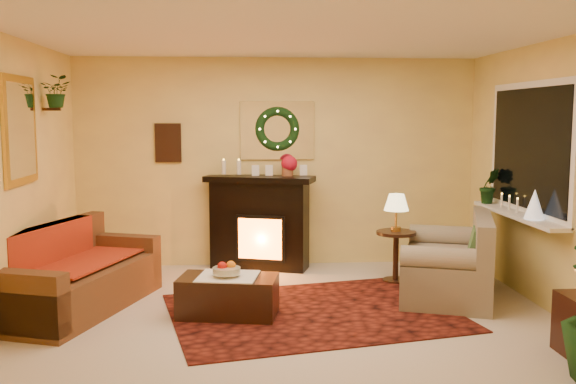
{
  "coord_description": "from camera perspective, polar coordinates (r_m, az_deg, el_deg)",
  "views": [
    {
      "loc": [
        -0.44,
        -5.78,
        1.88
      ],
      "look_at": [
        0.0,
        0.35,
        1.15
      ],
      "focal_mm": 40.0,
      "sensor_mm": 36.0,
      "label": 1
    }
  ],
  "objects": [
    {
      "name": "poinsettia",
      "position": [
        7.85,
        0.11,
        2.53
      ],
      "size": [
        0.2,
        0.2,
        0.2
      ],
      "primitive_type": "sphere",
      "color": "red",
      "rests_on": "fireplace"
    },
    {
      "name": "ceiling",
      "position": [
        5.85,
        0.25,
        13.84
      ],
      "size": [
        5.0,
        5.0,
        0.0
      ],
      "primitive_type": "plane",
      "color": "white",
      "rests_on": "ground"
    },
    {
      "name": "window_sill",
      "position": [
        7.01,
        19.68,
        -1.92
      ],
      "size": [
        0.22,
        1.86,
        0.04
      ],
      "primitive_type": "cube",
      "color": "white",
      "rests_on": "wall_right"
    },
    {
      "name": "wall_front",
      "position": [
        3.61,
        2.97,
        -2.5
      ],
      "size": [
        5.0,
        5.0,
        0.0
      ],
      "primitive_type": "plane",
      "color": "#EFD88C",
      "rests_on": "ground"
    },
    {
      "name": "wreath",
      "position": [
        7.99,
        -0.95,
        5.62
      ],
      "size": [
        0.55,
        0.11,
        0.55
      ],
      "primitive_type": "torus",
      "rotation": [
        1.57,
        0.0,
        0.0
      ],
      "color": "#194719",
      "rests_on": "wall_back"
    },
    {
      "name": "wall_right",
      "position": [
        6.52,
        22.74,
        1.13
      ],
      "size": [
        4.5,
        4.5,
        0.0
      ],
      "primitive_type": "plane",
      "color": "#EFD88C",
      "rests_on": "ground"
    },
    {
      "name": "coffee_table",
      "position": [
        6.13,
        -5.34,
        -9.07
      ],
      "size": [
        0.98,
        0.65,
        0.38
      ],
      "primitive_type": "cube",
      "rotation": [
        0.0,
        0.0,
        -0.18
      ],
      "color": "black",
      "rests_on": "floor"
    },
    {
      "name": "sill_plant",
      "position": [
        7.63,
        17.47,
        0.48
      ],
      "size": [
        0.29,
        0.23,
        0.52
      ],
      "primitive_type": "imported",
      "color": "#1A3618",
      "rests_on": "window_sill"
    },
    {
      "name": "wall_left",
      "position": [
        6.17,
        -23.59,
        0.8
      ],
      "size": [
        4.5,
        4.5,
        0.0
      ],
      "primitive_type": "plane",
      "color": "#EFD88C",
      "rests_on": "ground"
    },
    {
      "name": "wall_art",
      "position": [
        8.07,
        -10.61,
        4.31
      ],
      "size": [
        0.32,
        0.03,
        0.48
      ],
      "primitive_type": "cube",
      "color": "#381E11",
      "rests_on": "wall_back"
    },
    {
      "name": "side_table_round",
      "position": [
        7.41,
        9.56,
        -5.43
      ],
      "size": [
        0.47,
        0.47,
        0.58
      ],
      "primitive_type": "cylinder",
      "rotation": [
        0.0,
        0.0,
        0.05
      ],
      "color": "#4D311D",
      "rests_on": "floor"
    },
    {
      "name": "floor",
      "position": [
        6.1,
        0.24,
        -11.19
      ],
      "size": [
        5.0,
        5.0,
        0.0
      ],
      "primitive_type": "plane",
      "color": "beige",
      "rests_on": "ground"
    },
    {
      "name": "window_frame",
      "position": [
        6.99,
        20.7,
        3.63
      ],
      "size": [
        0.03,
        1.86,
        1.36
      ],
      "primitive_type": "cube",
      "color": "white",
      "rests_on": "wall_right"
    },
    {
      "name": "area_rug",
      "position": [
        6.27,
        2.19,
        -10.63
      ],
      "size": [
        3.02,
        2.51,
        0.01
      ],
      "primitive_type": "cube",
      "rotation": [
        0.0,
        0.0,
        0.21
      ],
      "color": "#4D1611",
      "rests_on": "floor"
    },
    {
      "name": "window_glass",
      "position": [
        6.98,
        20.58,
        3.63
      ],
      "size": [
        0.02,
        1.7,
        1.22
      ],
      "primitive_type": "cube",
      "color": "black",
      "rests_on": "wall_right"
    },
    {
      "name": "mini_tree",
      "position": [
        6.61,
        21.07,
        -0.99
      ],
      "size": [
        0.19,
        0.19,
        0.28
      ],
      "primitive_type": "cone",
      "color": "white",
      "rests_on": "window_sill"
    },
    {
      "name": "mantel_candle_b",
      "position": [
        7.81,
        -4.39,
        2.2
      ],
      "size": [
        0.06,
        0.06,
        0.17
      ],
      "primitive_type": "cylinder",
      "color": "white",
      "rests_on": "fireplace"
    },
    {
      "name": "fireplace",
      "position": [
        7.94,
        -2.53,
        -2.88
      ],
      "size": [
        1.24,
        0.71,
        1.08
      ],
      "primitive_type": "cube",
      "rotation": [
        0.0,
        0.0,
        -0.3
      ],
      "color": "black",
      "rests_on": "floor"
    },
    {
      "name": "sofa",
      "position": [
        6.59,
        -18.16,
        -6.29
      ],
      "size": [
        1.41,
        2.07,
        0.82
      ],
      "primitive_type": "cube",
      "rotation": [
        0.0,
        0.0,
        -0.33
      ],
      "color": "#4A261C",
      "rests_on": "floor"
    },
    {
      "name": "lamp_cream",
      "position": [
        7.32,
        9.61,
        -1.17
      ],
      "size": [
        0.28,
        0.28,
        0.43
      ],
      "primitive_type": "cone",
      "color": "beige",
      "rests_on": "side_table_round"
    },
    {
      "name": "fruit_bowl",
      "position": [
        6.04,
        -5.49,
        -6.97
      ],
      "size": [
        0.26,
        0.26,
        0.06
      ],
      "primitive_type": "cylinder",
      "color": "beige",
      "rests_on": "coffee_table"
    },
    {
      "name": "wall_back",
      "position": [
        8.07,
        -0.97,
        2.65
      ],
      "size": [
        5.0,
        5.0,
        0.0
      ],
      "primitive_type": "plane",
      "color": "#EFD88C",
      "rests_on": "ground"
    },
    {
      "name": "mantel_candle_a",
      "position": [
        7.84,
        -5.74,
        2.2
      ],
      "size": [
        0.06,
        0.06,
        0.17
      ],
      "primitive_type": "cylinder",
      "color": "white",
      "rests_on": "fireplace"
    },
    {
      "name": "mantel_mirror",
      "position": [
        8.03,
        -0.97,
        5.49
      ],
      "size": [
        0.92,
        0.02,
        0.72
      ],
      "primitive_type": "cube",
      "color": "white",
      "rests_on": "wall_back"
    },
    {
      "name": "red_throw",
      "position": [
        6.73,
        -18.37,
        -5.81
      ],
      "size": [
        0.83,
        1.35,
        0.02
      ],
      "primitive_type": "cube",
      "color": "red",
      "rests_on": "sofa"
    },
    {
      "name": "loveseat",
      "position": [
        6.96,
        13.98,
        -5.54
      ],
      "size": [
        1.3,
        1.69,
        0.86
      ],
      "primitive_type": "cube",
      "rotation": [
        0.0,
        0.0,
        -0.33
      ],
      "color": "#887258",
      "rests_on": "floor"
    },
    {
      "name": "gold_mirror",
      "position": [
        6.42,
        -22.73,
        5.08
      ],
      "size": [
        0.03,
        0.84,
        1.0
      ],
      "primitive_type": "cube",
      "color": "gold",
      "rests_on": "wall_left"
    },
    {
      "name": "hanging_plant",
      "position": [
        7.09,
        -19.8,
        7.1
      ],
      "size": [
        0.33,
        0.28,
        0.36
      ],
      "primitive_type": "imported",
      "color": "#194719",
      "rests_on": "wall_left"
    }
  ]
}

